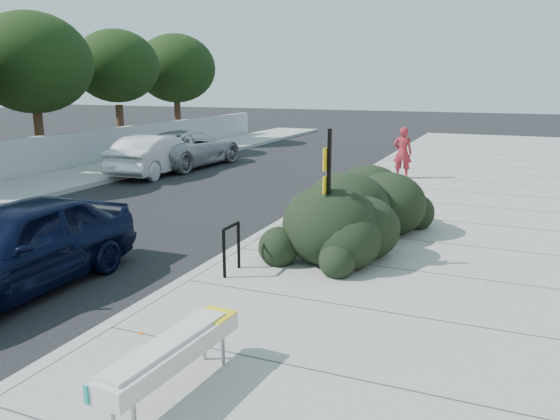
% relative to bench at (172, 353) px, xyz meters
% --- Properties ---
extents(ground, '(120.00, 120.00, 0.00)m').
position_rel_bench_xyz_m(ground, '(-1.83, 3.06, -0.64)').
color(ground, black).
rests_on(ground, ground).
extents(sidewalk_near, '(11.20, 50.00, 0.15)m').
position_rel_bench_xyz_m(sidewalk_near, '(3.77, 8.06, -0.56)').
color(sidewalk_near, gray).
rests_on(sidewalk_near, ground).
extents(sidewalk_far, '(3.00, 50.00, 0.15)m').
position_rel_bench_xyz_m(sidewalk_far, '(-11.33, 8.06, -0.56)').
color(sidewalk_far, gray).
rests_on(sidewalk_far, ground).
extents(curb_near, '(0.22, 50.00, 0.17)m').
position_rel_bench_xyz_m(curb_near, '(-1.83, 8.06, -0.55)').
color(curb_near, '#9E9E99').
rests_on(curb_near, ground).
extents(curb_far, '(0.22, 50.00, 0.17)m').
position_rel_bench_xyz_m(curb_far, '(-9.83, 8.06, -0.55)').
color(curb_far, '#9E9E99').
rests_on(curb_far, ground).
extents(tree_far_d, '(4.60, 4.60, 6.16)m').
position_rel_bench_xyz_m(tree_far_d, '(-14.33, 12.06, 3.55)').
color(tree_far_d, '#332114').
rests_on(tree_far_d, ground).
extents(tree_far_e, '(4.00, 4.00, 5.90)m').
position_rel_bench_xyz_m(tree_far_e, '(-14.33, 17.06, 3.55)').
color(tree_far_e, '#332114').
rests_on(tree_far_e, ground).
extents(tree_far_f, '(4.40, 4.40, 6.07)m').
position_rel_bench_xyz_m(tree_far_f, '(-14.33, 22.06, 3.55)').
color(tree_far_f, '#332114').
rests_on(tree_far_f, ground).
extents(bench, '(0.58, 2.06, 0.62)m').
position_rel_bench_xyz_m(bench, '(0.00, 0.00, 0.00)').
color(bench, gray).
rests_on(bench, sidewalk_near).
extents(bike_rack, '(0.06, 0.61, 0.89)m').
position_rel_bench_xyz_m(bike_rack, '(-1.23, 3.70, 0.05)').
color(bike_rack, black).
rests_on(bike_rack, sidewalk_near).
extents(sign_post, '(0.11, 0.29, 2.54)m').
position_rel_bench_xyz_m(sign_post, '(0.23, 4.66, 0.95)').
color(sign_post, black).
rests_on(sign_post, sidewalk_near).
extents(hedge, '(2.27, 4.44, 1.65)m').
position_rel_bench_xyz_m(hedge, '(0.33, 6.39, 0.34)').
color(hedge, black).
rests_on(hedge, sidewalk_near).
extents(sedan_navy, '(1.97, 4.67, 1.58)m').
position_rel_bench_xyz_m(sedan_navy, '(-4.33, 1.84, 0.15)').
color(sedan_navy, black).
rests_on(sedan_navy, ground).
extents(wagon_silver, '(1.95, 4.73, 1.52)m').
position_rel_bench_xyz_m(wagon_silver, '(-9.29, 12.82, 0.12)').
color(wagon_silver, silver).
rests_on(wagon_silver, ground).
extents(suv_silver, '(2.80, 5.58, 1.52)m').
position_rel_bench_xyz_m(suv_silver, '(-9.33, 15.16, 0.12)').
color(suv_silver, '#9DA0A2').
rests_on(suv_silver, ground).
extents(pedestrian, '(0.70, 0.50, 1.80)m').
position_rel_bench_xyz_m(pedestrian, '(-0.30, 14.81, 0.41)').
color(pedestrian, maroon).
rests_on(pedestrian, sidewalk_near).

